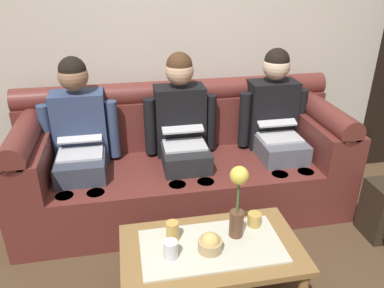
# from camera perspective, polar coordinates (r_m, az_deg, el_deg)

# --- Properties ---
(back_wall_patterned) EXTENTS (6.00, 0.12, 2.90)m
(back_wall_patterned) POSITION_cam_1_polar(r_m,az_deg,el_deg) (3.15, -3.35, 19.46)
(back_wall_patterned) COLOR beige
(back_wall_patterned) RESTS_ON ground_plane
(couch) EXTENTS (2.47, 0.88, 0.96)m
(couch) POSITION_cam_1_polar(r_m,az_deg,el_deg) (2.97, -1.45, -2.91)
(couch) COLOR maroon
(couch) RESTS_ON ground_plane
(person_left) EXTENTS (0.56, 0.67, 1.22)m
(person_left) POSITION_cam_1_polar(r_m,az_deg,el_deg) (2.83, -16.63, 0.99)
(person_left) COLOR #383D4C
(person_left) RESTS_ON ground_plane
(person_middle) EXTENTS (0.56, 0.67, 1.22)m
(person_middle) POSITION_cam_1_polar(r_m,az_deg,el_deg) (2.84, -1.50, 2.21)
(person_middle) COLOR #232326
(person_middle) RESTS_ON ground_plane
(person_right) EXTENTS (0.56, 0.67, 1.22)m
(person_right) POSITION_cam_1_polar(r_m,az_deg,el_deg) (3.04, 12.59, 3.21)
(person_right) COLOR #595B66
(person_right) RESTS_ON ground_plane
(coffee_table) EXTENTS (1.01, 0.58, 0.38)m
(coffee_table) POSITION_cam_1_polar(r_m,az_deg,el_deg) (2.20, 2.94, -16.10)
(coffee_table) COLOR olive
(coffee_table) RESTS_ON ground_plane
(flower_vase) EXTENTS (0.10, 0.10, 0.45)m
(flower_vase) POSITION_cam_1_polar(r_m,az_deg,el_deg) (2.10, 6.96, -8.37)
(flower_vase) COLOR brown
(flower_vase) RESTS_ON coffee_table
(snack_bowl) EXTENTS (0.13, 0.13, 0.11)m
(snack_bowl) POSITION_cam_1_polar(r_m,az_deg,el_deg) (2.11, 2.78, -14.82)
(snack_bowl) COLOR tan
(snack_bowl) RESTS_ON coffee_table
(cup_near_left) EXTENTS (0.07, 0.07, 0.12)m
(cup_near_left) POSITION_cam_1_polar(r_m,az_deg,el_deg) (2.17, -2.99, -13.07)
(cup_near_left) COLOR gold
(cup_near_left) RESTS_ON coffee_table
(cup_near_right) EXTENTS (0.08, 0.08, 0.08)m
(cup_near_right) POSITION_cam_1_polar(r_m,az_deg,el_deg) (2.31, 9.43, -11.20)
(cup_near_right) COLOR gold
(cup_near_right) RESTS_ON coffee_table
(cup_far_center) EXTENTS (0.08, 0.08, 0.10)m
(cup_far_center) POSITION_cam_1_polar(r_m,az_deg,el_deg) (2.07, -3.25, -15.66)
(cup_far_center) COLOR silver
(cup_far_center) RESTS_ON coffee_table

